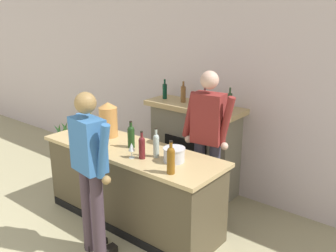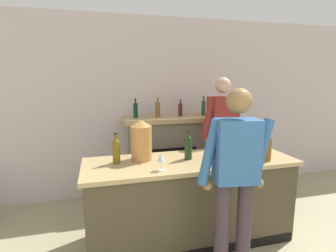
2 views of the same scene
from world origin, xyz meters
name	(u,v)px [view 1 (image 1 of 2)]	position (x,y,z in m)	size (l,w,h in m)	color
wall_back_panel	(201,92)	(0.00, 3.98, 1.38)	(12.00, 0.07, 2.75)	silver
bar_counter	(131,185)	(0.00, 2.55, 0.48)	(2.32, 0.77, 0.95)	#4B412D
fireplace_stone	(194,147)	(0.08, 3.72, 0.64)	(1.40, 0.52, 1.56)	gray
potted_plant_corner	(65,138)	(-2.51, 3.41, 0.29)	(0.43, 0.43, 0.65)	#524449
person_customer	(90,169)	(0.14, 1.83, 0.98)	(0.65, 0.35, 1.76)	#3E3039
person_bartender	(207,140)	(0.66, 3.15, 1.03)	(0.65, 0.34, 1.85)	#363444
copper_dispenser	(108,119)	(-0.52, 2.69, 1.17)	(0.23, 0.27, 0.44)	#C08443
ice_bucket_steel	(174,155)	(0.63, 2.56, 1.03)	(0.24, 0.24, 0.15)	silver
wine_bottle_port_short	(91,122)	(-0.80, 2.63, 1.09)	(0.08, 0.08, 0.33)	brown
wine_bottle_riesling_slim	(171,159)	(0.79, 2.30, 1.10)	(0.08, 0.08, 0.34)	brown
wine_bottle_chardonnay_pale	(131,136)	(-0.02, 2.58, 1.09)	(0.08, 0.08, 0.32)	#1B3A17
wine_bottle_merlot_tall	(142,147)	(0.31, 2.41, 1.09)	(0.07, 0.07, 0.31)	maroon
wine_bottle_burgundy_dark	(156,144)	(0.40, 2.54, 1.09)	(0.07, 0.07, 0.33)	#A4B6AD
wine_glass_mid_counter	(132,147)	(0.21, 2.35, 1.07)	(0.07, 0.07, 0.17)	silver
wine_glass_near_bucket	(92,136)	(-0.39, 2.31, 1.08)	(0.08, 0.08, 0.18)	silver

